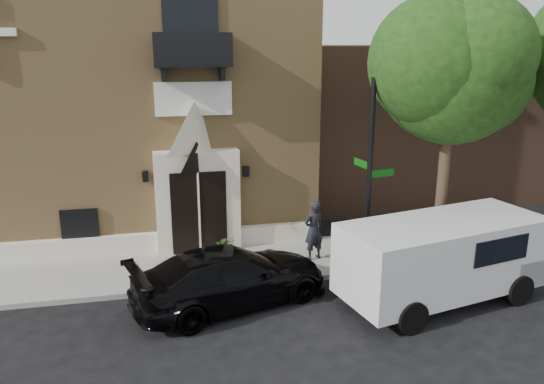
% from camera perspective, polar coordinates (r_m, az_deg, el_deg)
% --- Properties ---
extents(ground, '(120.00, 120.00, 0.00)m').
position_cam_1_polar(ground, '(14.88, -2.99, -10.25)').
color(ground, black).
rests_on(ground, ground).
extents(sidewalk, '(42.00, 3.00, 0.15)m').
position_cam_1_polar(sidewalk, '(16.36, -0.34, -7.44)').
color(sidewalk, gray).
rests_on(sidewalk, ground).
extents(church, '(12.20, 11.01, 9.30)m').
position_cam_1_polar(church, '(21.28, -14.76, 10.20)').
color(church, tan).
rests_on(church, ground).
extents(neighbour_building, '(18.00, 8.00, 6.40)m').
position_cam_1_polar(neighbour_building, '(26.48, 20.31, 7.63)').
color(neighbour_building, brown).
rests_on(neighbour_building, ground).
extents(street_tree_left, '(4.97, 4.38, 7.77)m').
position_cam_1_polar(street_tree_left, '(15.78, 19.17, 12.55)').
color(street_tree_left, '#38281C').
rests_on(street_tree_left, sidewalk).
extents(black_sedan, '(5.55, 3.59, 1.50)m').
position_cam_1_polar(black_sedan, '(13.77, -4.41, -9.08)').
color(black_sedan, black).
rests_on(black_sedan, ground).
extents(cargo_van, '(5.70, 3.24, 2.19)m').
position_cam_1_polar(cargo_van, '(14.51, 18.41, -6.50)').
color(cargo_van, silver).
rests_on(cargo_van, ground).
extents(street_sign, '(0.96, 0.86, 5.49)m').
position_cam_1_polar(street_sign, '(15.01, 10.43, 1.61)').
color(street_sign, black).
rests_on(street_sign, sidewalk).
extents(fire_hydrant, '(0.41, 0.33, 0.73)m').
position_cam_1_polar(fire_hydrant, '(17.34, 18.31, -5.36)').
color(fire_hydrant, '#991705').
rests_on(fire_hydrant, sidewalk).
extents(dumpster, '(2.22, 1.68, 1.29)m').
position_cam_1_polar(dumpster, '(17.14, 18.60, -4.58)').
color(dumpster, '#103A19').
rests_on(dumpster, sidewalk).
extents(planter, '(0.67, 0.60, 0.68)m').
position_cam_1_polar(planter, '(16.46, -5.01, -5.79)').
color(planter, '#47692C').
rests_on(planter, sidewalk).
extents(pedestrian_near, '(0.79, 0.65, 1.85)m').
position_cam_1_polar(pedestrian_near, '(16.06, 4.51, -4.10)').
color(pedestrian_near, black).
rests_on(pedestrian_near, sidewalk).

